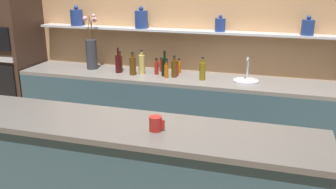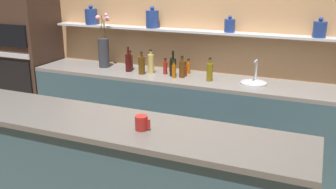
% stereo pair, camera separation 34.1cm
% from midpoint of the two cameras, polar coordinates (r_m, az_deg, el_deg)
% --- Properties ---
extents(back_wall_unit, '(5.20, 0.28, 2.60)m').
position_cam_midpoint_polar(back_wall_unit, '(4.50, 6.73, 8.45)').
color(back_wall_unit, tan).
rests_on(back_wall_unit, ground_plane).
extents(back_counter_unit, '(3.72, 0.62, 0.92)m').
position_cam_midpoint_polar(back_counter_unit, '(4.40, 4.48, -3.09)').
color(back_counter_unit, '#334C56').
rests_on(back_counter_unit, ground_plane).
extents(island_counter, '(2.91, 0.61, 1.02)m').
position_cam_midpoint_polar(island_counter, '(2.93, -5.62, -13.34)').
color(island_counter, '#334C56').
rests_on(island_counter, ground_plane).
extents(oven_tower, '(0.67, 0.64, 2.03)m').
position_cam_midpoint_polar(oven_tower, '(5.33, -18.70, 5.93)').
color(oven_tower, '#3D281E').
rests_on(oven_tower, ground_plane).
extents(flower_vase, '(0.17, 0.14, 0.67)m').
position_cam_midpoint_polar(flower_vase, '(4.70, -7.72, 6.65)').
color(flower_vase, '#2D2D33').
rests_on(flower_vase, back_counter_unit).
extents(sink_fixture, '(0.28, 0.28, 0.25)m').
position_cam_midpoint_polar(sink_fixture, '(4.09, 15.28, 1.88)').
color(sink_fixture, '#B7B7BC').
rests_on(sink_fixture, back_counter_unit).
extents(bottle_wine_0, '(0.07, 0.07, 0.30)m').
position_cam_midpoint_polar(bottle_wine_0, '(4.46, -3.88, 4.88)').
color(bottle_wine_0, '#380C0C').
rests_on(bottle_wine_0, back_counter_unit).
extents(bottle_sauce_1, '(0.05, 0.05, 0.17)m').
position_cam_midpoint_polar(bottle_sauce_1, '(4.39, 5.34, 4.13)').
color(bottle_sauce_1, '#9E4C0A').
rests_on(bottle_sauce_1, back_counter_unit).
extents(bottle_sauce_2, '(0.05, 0.05, 0.17)m').
position_cam_midpoint_polar(bottle_sauce_2, '(4.47, 2.66, 4.41)').
color(bottle_sauce_2, maroon).
rests_on(bottle_sauce_2, back_counter_unit).
extents(bottle_sauce_3, '(0.05, 0.05, 0.16)m').
position_cam_midpoint_polar(bottle_sauce_3, '(4.27, 4.88, 3.68)').
color(bottle_sauce_3, maroon).
rests_on(bottle_sauce_3, back_counter_unit).
extents(bottle_spirit_4, '(0.06, 0.06, 0.25)m').
position_cam_midpoint_polar(bottle_spirit_4, '(4.20, 4.49, 3.94)').
color(bottle_spirit_4, '#4C2D0C').
rests_on(bottle_spirit_4, back_counter_unit).
extents(bottle_sauce_5, '(0.05, 0.05, 0.19)m').
position_cam_midpoint_polar(bottle_sauce_5, '(4.18, 3.24, 3.64)').
color(bottle_sauce_5, '#9E4C0A').
rests_on(bottle_sauce_5, back_counter_unit).
extents(bottle_oil_6, '(0.07, 0.07, 0.26)m').
position_cam_midpoint_polar(bottle_oil_6, '(4.09, 8.75, 3.43)').
color(bottle_oil_6, brown).
rests_on(bottle_oil_6, back_counter_unit).
extents(bottle_sauce_7, '(0.05, 0.05, 0.19)m').
position_cam_midpoint_polar(bottle_sauce_7, '(4.34, 1.83, 4.14)').
color(bottle_sauce_7, maroon).
rests_on(bottle_sauce_7, back_counter_unit).
extents(bottle_spirit_8, '(0.06, 0.06, 0.24)m').
position_cam_midpoint_polar(bottle_spirit_8, '(4.54, -3.62, 4.97)').
color(bottle_spirit_8, '#4C2D0C').
rests_on(bottle_spirit_8, back_counter_unit).
extents(bottle_spirit_9, '(0.07, 0.07, 0.26)m').
position_cam_midpoint_polar(bottle_spirit_9, '(4.33, -1.79, 4.51)').
color(bottle_spirit_9, '#4C2D0C').
rests_on(bottle_spirit_9, back_counter_unit).
extents(bottle_wine_10, '(0.07, 0.07, 0.29)m').
position_cam_midpoint_polar(bottle_wine_10, '(4.26, 3.05, 4.21)').
color(bottle_wine_10, black).
rests_on(bottle_wine_10, back_counter_unit).
extents(bottle_spirit_11, '(0.08, 0.08, 0.28)m').
position_cam_midpoint_polar(bottle_spirit_11, '(4.38, -0.40, 4.74)').
color(bottle_spirit_11, tan).
rests_on(bottle_spirit_11, back_counter_unit).
extents(coffee_mug, '(0.11, 0.09, 0.10)m').
position_cam_midpoint_polar(coffee_mug, '(2.52, -0.20, -4.42)').
color(coffee_mug, maroon).
rests_on(coffee_mug, island_counter).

